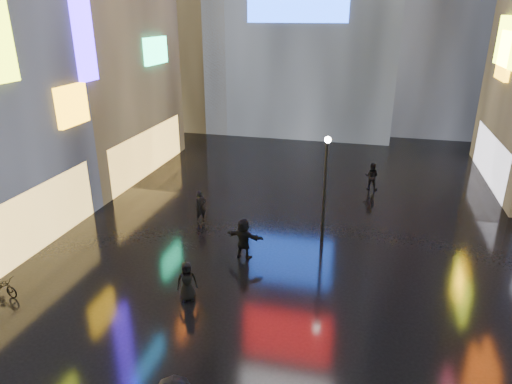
% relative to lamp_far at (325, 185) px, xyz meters
% --- Properties ---
extents(ground, '(140.00, 140.00, 0.00)m').
position_rel_lamp_far_xyz_m(ground, '(-1.56, 1.28, -2.94)').
color(ground, black).
rests_on(ground, ground).
extents(building_left_far, '(10.28, 12.00, 22.00)m').
position_rel_lamp_far_xyz_m(building_left_far, '(-17.54, 7.28, 8.04)').
color(building_left_far, black).
rests_on(building_left_far, ground).
extents(lamp_far, '(0.30, 0.30, 5.20)m').
position_rel_lamp_far_xyz_m(lamp_far, '(0.00, 0.00, 0.00)').
color(lamp_far, black).
rests_on(lamp_far, ground).
extents(pedestrian_4, '(0.93, 0.81, 1.60)m').
position_rel_lamp_far_xyz_m(pedestrian_4, '(-4.45, -5.97, -2.14)').
color(pedestrian_4, black).
rests_on(pedestrian_4, ground).
extents(pedestrian_5, '(1.80, 0.80, 1.87)m').
position_rel_lamp_far_xyz_m(pedestrian_5, '(-3.23, -2.35, -2.01)').
color(pedestrian_5, black).
rests_on(pedestrian_5, ground).
extents(pedestrian_6, '(0.74, 0.74, 1.72)m').
position_rel_lamp_far_xyz_m(pedestrian_6, '(-6.42, 0.72, -2.08)').
color(pedestrian_6, black).
rests_on(pedestrian_6, ground).
extents(pedestrian_7, '(0.92, 0.77, 1.70)m').
position_rel_lamp_far_xyz_m(pedestrian_7, '(2.14, 7.76, -2.10)').
color(pedestrian_7, black).
rests_on(pedestrian_7, ground).
extents(umbrella_2, '(0.96, 0.94, 0.80)m').
position_rel_lamp_far_xyz_m(umbrella_2, '(-4.45, -5.97, -0.95)').
color(umbrella_2, black).
rests_on(umbrella_2, pedestrian_4).
extents(bicycle, '(1.61, 0.78, 0.81)m').
position_rel_lamp_far_xyz_m(bicycle, '(-11.55, -7.48, -2.54)').
color(bicycle, black).
rests_on(bicycle, ground).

